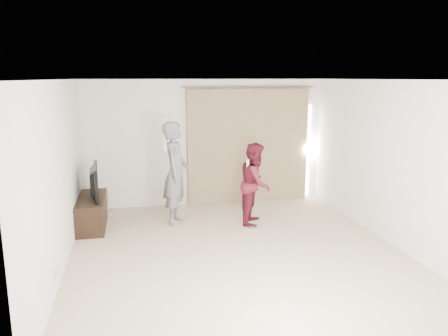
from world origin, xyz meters
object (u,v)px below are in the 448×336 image
Objects in this scene: person_man at (176,173)px; tv at (90,182)px; tv_console at (92,212)px; person_woman at (256,183)px.

tv is at bearing 175.19° from person_man.
tv_console is 0.56m from tv.
tv reaches higher than tv_console.
tv is at bearing 0.00° from tv_console.
person_man is 1.46m from person_woman.
tv is (0.00, 0.00, 0.56)m from tv_console.
person_man is at bearing -4.81° from tv_console.
tv_console is 1.65m from person_man.
tv is at bearing 171.65° from person_woman.
person_woman reaches higher than tv.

